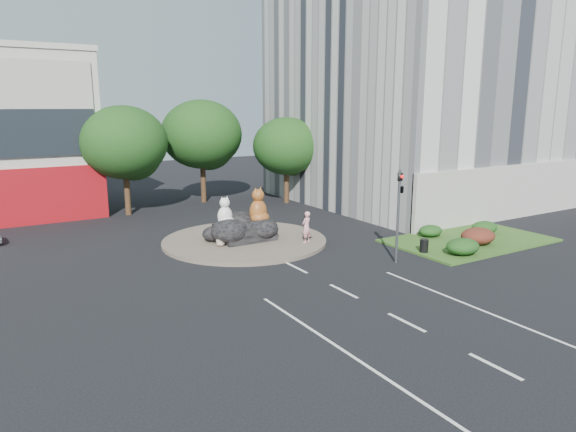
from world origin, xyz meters
The scene contains 20 objects.
ground centered at (0.00, 0.00, 0.00)m, with size 120.00×120.00×0.00m, color black.
roundabout_island centered at (0.00, 10.00, 0.10)m, with size 10.00×10.00×0.20m, color brown.
rock_plinth centered at (0.00, 10.00, 0.65)m, with size 3.20×2.60×0.90m, color black, non-canonical shape.
grass_verge centered at (12.00, 3.00, 0.06)m, with size 10.00×6.00×0.12m, color #33531B.
tree_left centered at (-3.93, 22.06, 5.25)m, with size 6.46×6.46×8.27m.
tree_mid centered at (3.07, 24.06, 5.56)m, with size 6.84×6.84×8.76m.
tree_right centered at (9.07, 20.06, 4.63)m, with size 5.70×5.70×7.30m.
hedge_near_green centered at (9.00, 1.00, 0.57)m, with size 2.00×1.60×0.90m, color #163C13.
hedge_red centered at (11.50, 2.00, 0.61)m, with size 2.20×1.76×0.99m, color #491A13.
hedge_mid_green centered at (14.00, 3.50, 0.53)m, with size 1.80×1.44×0.81m, color #163C13.
hedge_back_green centered at (10.50, 4.80, 0.48)m, with size 1.60×1.28×0.72m, color #163C13.
traffic_light centered at (5.10, 2.00, 3.62)m, with size 0.44×1.24×5.00m.
street_lamp centered at (12.82, 8.00, 4.55)m, with size 2.34×0.22×8.06m.
cat_white centered at (-1.13, 10.32, 2.01)m, with size 1.09×0.94×1.81m, color silver, non-canonical shape.
cat_tabby centered at (0.90, 9.87, 2.23)m, with size 1.36×1.18×2.26m, color #C87829, non-canonical shape.
kitten_calico centered at (-1.94, 9.27, 0.67)m, with size 0.56×0.49×0.93m, color beige, non-canonical shape.
kitten_white centered at (1.61, 9.59, 0.58)m, with size 0.45×0.39×0.75m, color silver, non-canonical shape.
pedestrian_pink centered at (2.81, 7.38, 1.14)m, with size 0.69×0.45×1.89m, color pink.
pedestrian_dark centered at (3.39, 8.34, 0.99)m, with size 0.77×0.60×1.58m, color black.
litter_bin centered at (7.50, 2.43, 0.49)m, with size 0.48×0.48×0.74m, color black.
Camera 1 is at (-13.48, -17.45, 8.17)m, focal length 32.00 mm.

